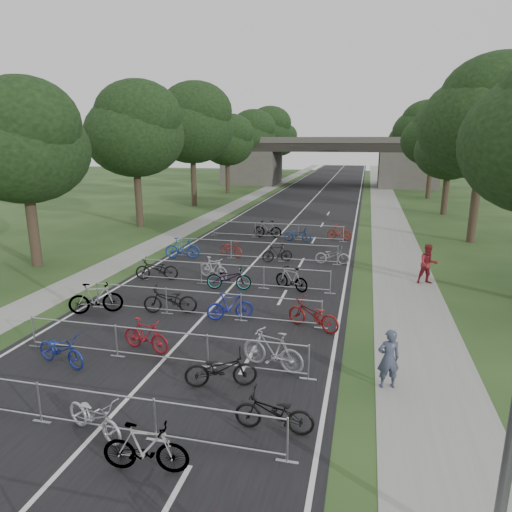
# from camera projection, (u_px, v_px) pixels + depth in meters

# --- Properties ---
(road) EXTENTS (11.00, 140.00, 0.01)m
(road) POSITION_uv_depth(u_px,v_px,m) (315.00, 197.00, 54.59)
(road) COLOR black
(road) RESTS_ON ground
(sidewalk_right) EXTENTS (3.00, 140.00, 0.01)m
(sidewalk_right) POSITION_uv_depth(u_px,v_px,m) (384.00, 199.00, 52.77)
(sidewalk_right) COLOR gray
(sidewalk_right) RESTS_ON ground
(sidewalk_left) EXTENTS (2.00, 140.00, 0.01)m
(sidewalk_left) POSITION_uv_depth(u_px,v_px,m) (254.00, 195.00, 56.29)
(sidewalk_left) COLOR gray
(sidewalk_left) RESTS_ON ground
(lane_markings) EXTENTS (0.12, 140.00, 0.00)m
(lane_markings) POSITION_uv_depth(u_px,v_px,m) (315.00, 197.00, 54.59)
(lane_markings) COLOR silver
(lane_markings) RESTS_ON ground
(overpass_bridge) EXTENTS (31.00, 8.00, 7.05)m
(overpass_bridge) POSITION_uv_depth(u_px,v_px,m) (327.00, 161.00, 67.83)
(overpass_bridge) COLOR #4C4A44
(overpass_bridge) RESTS_ON ground
(tree_left_0) EXTENTS (6.72, 6.72, 10.25)m
(tree_left_0) POSITION_uv_depth(u_px,v_px,m) (24.00, 145.00, 23.48)
(tree_left_0) COLOR #33261C
(tree_left_0) RESTS_ON ground
(tree_left_1) EXTENTS (7.56, 7.56, 11.53)m
(tree_left_1) POSITION_uv_depth(u_px,v_px,m) (135.00, 132.00, 34.57)
(tree_left_1) COLOR #33261C
(tree_left_1) RESTS_ON ground
(tree_right_1) EXTENTS (8.18, 8.18, 12.47)m
(tree_right_1) POSITION_uv_depth(u_px,v_px,m) (487.00, 121.00, 28.87)
(tree_right_1) COLOR #33261C
(tree_right_1) RESTS_ON ground
(tree_left_2) EXTENTS (8.40, 8.40, 12.81)m
(tree_left_2) POSITION_uv_depth(u_px,v_px,m) (193.00, 125.00, 45.67)
(tree_left_2) COLOR #33261C
(tree_left_2) RESTS_ON ground
(tree_right_2) EXTENTS (6.16, 6.16, 9.39)m
(tree_right_2) POSITION_uv_depth(u_px,v_px,m) (451.00, 149.00, 40.65)
(tree_right_2) COLOR #33261C
(tree_right_2) RESTS_ON ground
(tree_left_3) EXTENTS (6.72, 6.72, 10.25)m
(tree_left_3) POSITION_uv_depth(u_px,v_px,m) (228.00, 141.00, 57.37)
(tree_left_3) COLOR #33261C
(tree_left_3) RESTS_ON ground
(tree_right_3) EXTENTS (7.17, 7.17, 10.93)m
(tree_right_3) POSITION_uv_depth(u_px,v_px,m) (434.00, 138.00, 51.70)
(tree_right_3) COLOR #33261C
(tree_right_3) RESTS_ON ground
(tree_left_4) EXTENTS (7.56, 7.56, 11.53)m
(tree_left_4) POSITION_uv_depth(u_px,v_px,m) (251.00, 135.00, 68.46)
(tree_left_4) COLOR #33261C
(tree_left_4) RESTS_ON ground
(tree_right_4) EXTENTS (8.18, 8.18, 12.47)m
(tree_right_4) POSITION_uv_depth(u_px,v_px,m) (423.00, 131.00, 62.76)
(tree_right_4) COLOR #33261C
(tree_right_4) RESTS_ON ground
(tree_left_5) EXTENTS (8.40, 8.40, 12.81)m
(tree_left_5) POSITION_uv_depth(u_px,v_px,m) (268.00, 131.00, 79.56)
(tree_left_5) COLOR #33261C
(tree_left_5) RESTS_ON ground
(tree_right_5) EXTENTS (6.16, 6.16, 9.39)m
(tree_right_5) POSITION_uv_depth(u_px,v_px,m) (414.00, 144.00, 74.54)
(tree_right_5) COLOR #33261C
(tree_right_5) RESTS_ON ground
(tree_left_6) EXTENTS (6.72, 6.72, 10.25)m
(tree_left_6) POSITION_uv_depth(u_px,v_px,m) (280.00, 140.00, 91.26)
(tree_left_6) COLOR #33261C
(tree_left_6) RESTS_ON ground
(tree_right_6) EXTENTS (7.17, 7.17, 10.93)m
(tree_right_6) POSITION_uv_depth(u_px,v_px,m) (409.00, 138.00, 85.60)
(tree_right_6) COLOR #33261C
(tree_right_6) RESTS_ON ground
(barrier_row_1) EXTENTS (9.70, 0.08, 1.10)m
(barrier_row_1) POSITION_uv_depth(u_px,v_px,m) (95.00, 411.00, 10.77)
(barrier_row_1) COLOR #ADAFB5
(barrier_row_1) RESTS_ON ground
(barrier_row_2) EXTENTS (9.70, 0.08, 1.10)m
(barrier_row_2) POSITION_uv_depth(u_px,v_px,m) (161.00, 346.00, 14.16)
(barrier_row_2) COLOR #ADAFB5
(barrier_row_2) RESTS_ON ground
(barrier_row_3) EXTENTS (9.70, 0.08, 1.10)m
(barrier_row_3) POSITION_uv_depth(u_px,v_px,m) (203.00, 304.00, 17.74)
(barrier_row_3) COLOR #ADAFB5
(barrier_row_3) RESTS_ON ground
(barrier_row_4) EXTENTS (9.70, 0.08, 1.10)m
(barrier_row_4) POSITION_uv_depth(u_px,v_px,m) (232.00, 275.00, 21.50)
(barrier_row_4) COLOR #ADAFB5
(barrier_row_4) RESTS_ON ground
(barrier_row_5) EXTENTS (9.70, 0.08, 1.10)m
(barrier_row_5) POSITION_uv_depth(u_px,v_px,m) (257.00, 251.00, 26.21)
(barrier_row_5) COLOR #ADAFB5
(barrier_row_5) RESTS_ON ground
(barrier_row_6) EXTENTS (9.70, 0.08, 1.10)m
(barrier_row_6) POSITION_uv_depth(u_px,v_px,m) (277.00, 231.00, 31.86)
(barrier_row_6) COLOR #ADAFB5
(barrier_row_6) RESTS_ON ground
(bike_5) EXTENTS (2.00, 1.30, 0.99)m
(bike_5) POSITION_uv_depth(u_px,v_px,m) (94.00, 417.00, 10.64)
(bike_5) COLOR #B4B6BD
(bike_5) RESTS_ON ground
(bike_6) EXTENTS (1.91, 0.75, 1.11)m
(bike_6) POSITION_uv_depth(u_px,v_px,m) (146.00, 448.00, 9.46)
(bike_6) COLOR #ADAFB5
(bike_6) RESTS_ON ground
(bike_7) EXTENTS (1.93, 0.67, 1.01)m
(bike_7) POSITION_uv_depth(u_px,v_px,m) (274.00, 413.00, 10.77)
(bike_7) COLOR black
(bike_7) RESTS_ON ground
(bike_8) EXTENTS (2.03, 1.13, 1.01)m
(bike_8) POSITION_uv_depth(u_px,v_px,m) (61.00, 350.00, 13.99)
(bike_8) COLOR navy
(bike_8) RESTS_ON ground
(bike_9) EXTENTS (1.91, 0.96, 1.10)m
(bike_9) POSITION_uv_depth(u_px,v_px,m) (146.00, 335.00, 14.91)
(bike_9) COLOR maroon
(bike_9) RESTS_ON ground
(bike_10) EXTENTS (2.16, 1.30, 1.07)m
(bike_10) POSITION_uv_depth(u_px,v_px,m) (221.00, 369.00, 12.76)
(bike_10) COLOR black
(bike_10) RESTS_ON ground
(bike_11) EXTENTS (2.16, 1.18, 1.25)m
(bike_11) POSITION_uv_depth(u_px,v_px,m) (273.00, 350.00, 13.70)
(bike_11) COLOR gray
(bike_11) RESTS_ON ground
(bike_12) EXTENTS (2.14, 1.44, 1.26)m
(bike_12) POSITION_uv_depth(u_px,v_px,m) (96.00, 298.00, 18.13)
(bike_12) COLOR #ADAFB5
(bike_12) RESTS_ON ground
(bike_13) EXTENTS (2.25, 1.21, 1.12)m
(bike_13) POSITION_uv_depth(u_px,v_px,m) (170.00, 300.00, 18.15)
(bike_13) COLOR black
(bike_13) RESTS_ON ground
(bike_14) EXTENTS (1.86, 1.20, 1.09)m
(bike_14) POSITION_uv_depth(u_px,v_px,m) (230.00, 306.00, 17.55)
(bike_14) COLOR navy
(bike_14) RESTS_ON ground
(bike_15) EXTENTS (2.23, 1.55, 1.11)m
(bike_15) POSITION_uv_depth(u_px,v_px,m) (313.00, 315.00, 16.62)
(bike_15) COLOR maroon
(bike_15) RESTS_ON ground
(bike_16) EXTENTS (2.22, 1.19, 1.11)m
(bike_16) POSITION_uv_depth(u_px,v_px,m) (157.00, 269.00, 22.49)
(bike_16) COLOR black
(bike_16) RESTS_ON ground
(bike_17) EXTENTS (1.86, 1.20, 1.09)m
(bike_17) POSITION_uv_depth(u_px,v_px,m) (214.00, 268.00, 22.69)
(bike_17) COLOR #B4B5BD
(bike_17) RESTS_ON ground
(bike_18) EXTENTS (2.15, 1.00, 1.09)m
(bike_18) POSITION_uv_depth(u_px,v_px,m) (229.00, 278.00, 21.06)
(bike_18) COLOR #ADAFB5
(bike_18) RESTS_ON ground
(bike_19) EXTENTS (1.85, 1.29, 1.09)m
(bike_19) POSITION_uv_depth(u_px,v_px,m) (291.00, 279.00, 20.95)
(bike_19) COLOR #ADAFB5
(bike_19) RESTS_ON ground
(bike_20) EXTENTS (2.11, 0.93, 1.22)m
(bike_20) POSITION_uv_depth(u_px,v_px,m) (182.00, 248.00, 26.54)
(bike_20) COLOR navy
(bike_20) RESTS_ON ground
(bike_21) EXTENTS (1.84, 1.33, 0.92)m
(bike_21) POSITION_uv_depth(u_px,v_px,m) (231.00, 248.00, 27.15)
(bike_21) COLOR maroon
(bike_21) RESTS_ON ground
(bike_22) EXTENTS (1.79, 1.15, 1.05)m
(bike_22) POSITION_uv_depth(u_px,v_px,m) (277.00, 253.00, 25.75)
(bike_22) COLOR black
(bike_22) RESTS_ON ground
(bike_23) EXTENTS (1.90, 0.76, 0.98)m
(bike_23) POSITION_uv_depth(u_px,v_px,m) (332.00, 256.00, 25.34)
(bike_23) COLOR gray
(bike_23) RESTS_ON ground
(bike_25) EXTENTS (2.01, 0.64, 1.20)m
(bike_25) POSITION_uv_depth(u_px,v_px,m) (268.00, 229.00, 32.19)
(bike_25) COLOR #ADAFB5
(bike_25) RESTS_ON ground
(bike_26) EXTENTS (1.92, 0.85, 0.98)m
(bike_26) POSITION_uv_depth(u_px,v_px,m) (298.00, 235.00, 30.92)
(bike_26) COLOR navy
(bike_26) RESTS_ON ground
(bike_27) EXTENTS (1.84, 0.94, 1.06)m
(bike_27) POSITION_uv_depth(u_px,v_px,m) (339.00, 232.00, 31.46)
(bike_27) COLOR maroon
(bike_27) RESTS_ON ground
(pedestrian_a) EXTENTS (0.72, 0.58, 1.73)m
(pedestrian_a) POSITION_uv_depth(u_px,v_px,m) (388.00, 359.00, 12.64)
(pedestrian_a) COLOR #393E55
(pedestrian_a) RESTS_ON ground
(pedestrian_b) EXTENTS (1.09, 0.94, 1.93)m
(pedestrian_b) POSITION_uv_depth(u_px,v_px,m) (428.00, 264.00, 21.80)
(pedestrian_b) COLOR maroon
(pedestrian_b) RESTS_ON ground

